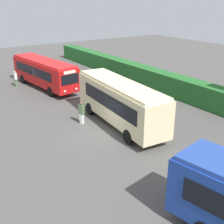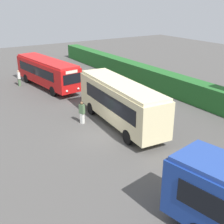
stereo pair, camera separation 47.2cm
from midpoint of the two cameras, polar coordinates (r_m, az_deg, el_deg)
The scene contains 7 objects.
ground_plane at distance 20.79m, azimuth -0.82°, elevation -4.55°, with size 85.66×85.66×0.00m, color #514F4C.
bus_red at distance 32.07m, azimuth -12.13°, elevation 7.74°, with size 10.27×3.46×3.01m.
bus_cream at distance 21.80m, azimuth 2.20°, elevation 2.16°, with size 9.91×3.13×3.35m.
person_left at distance 33.60m, azimuth -17.30°, elevation 6.38°, with size 0.48×0.28×1.74m.
person_center at distance 22.44m, azimuth -5.26°, elevation 0.01°, with size 0.48×0.39×1.77m.
hedge_row at distance 27.12m, azimuth 18.62°, elevation 2.90°, with size 54.83×1.62×1.99m, color #256429.
traffic_cone at distance 32.92m, azimuth 1.10°, elevation 5.96°, with size 0.36×0.36×0.60m, color orange.
Camera 2 is at (16.03, -9.59, 9.15)m, focal length 46.98 mm.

